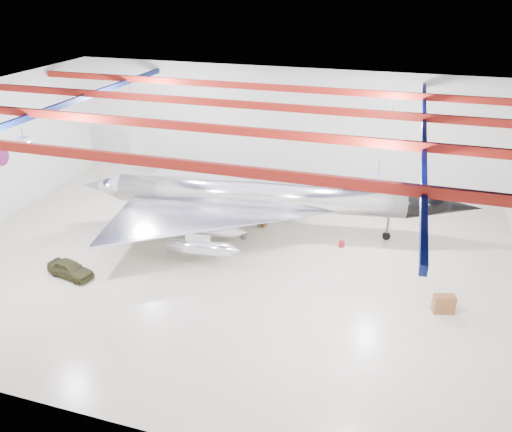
% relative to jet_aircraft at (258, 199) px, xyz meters
% --- Properties ---
extents(floor, '(40.00, 40.00, 0.00)m').
position_rel_jet_aircraft_xyz_m(floor, '(-0.82, -4.90, -2.74)').
color(floor, beige).
rests_on(floor, ground).
extents(wall_back, '(40.00, 0.00, 40.00)m').
position_rel_jet_aircraft_xyz_m(wall_back, '(-0.82, 10.10, 2.76)').
color(wall_back, silver).
rests_on(wall_back, floor).
extents(ceiling, '(40.00, 40.00, 0.00)m').
position_rel_jet_aircraft_xyz_m(ceiling, '(-0.82, -4.90, 8.26)').
color(ceiling, '#0A0F38').
rests_on(ceiling, wall_back).
extents(ceiling_structure, '(39.50, 29.50, 1.08)m').
position_rel_jet_aircraft_xyz_m(ceiling_structure, '(-0.82, -4.90, 7.58)').
color(ceiling_structure, maroon).
rests_on(ceiling_structure, ceiling).
extents(wall_roundel, '(0.10, 1.50, 1.50)m').
position_rel_jet_aircraft_xyz_m(wall_roundel, '(-20.76, -2.90, 2.26)').
color(wall_roundel, '#B21414').
rests_on(wall_roundel, wall_left).
extents(jet_aircraft, '(30.58, 19.84, 8.36)m').
position_rel_jet_aircraft_xyz_m(jet_aircraft, '(0.00, 0.00, 0.00)').
color(jet_aircraft, silver).
rests_on(jet_aircraft, floor).
extents(jeep, '(3.58, 2.02, 1.15)m').
position_rel_jet_aircraft_xyz_m(jeep, '(-10.06, -10.02, -2.17)').
color(jeep, '#323319').
rests_on(jeep, floor).
extents(desk, '(1.37, 0.95, 1.14)m').
position_rel_jet_aircraft_xyz_m(desk, '(13.64, -6.89, -2.17)').
color(desk, brown).
rests_on(desk, floor).
extents(crate_ply, '(0.55, 0.49, 0.32)m').
position_rel_jet_aircraft_xyz_m(crate_ply, '(-5.69, 0.39, -2.58)').
color(crate_ply, olive).
rests_on(crate_ply, floor).
extents(toolbox_red, '(0.58, 0.50, 0.35)m').
position_rel_jet_aircraft_xyz_m(toolbox_red, '(-4.18, 2.80, -2.56)').
color(toolbox_red, '#A61023').
rests_on(toolbox_red, floor).
extents(engine_drum, '(0.48, 0.48, 0.38)m').
position_rel_jet_aircraft_xyz_m(engine_drum, '(-0.67, -1.60, -2.55)').
color(engine_drum, '#59595B').
rests_on(engine_drum, floor).
extents(parts_bin, '(0.77, 0.69, 0.44)m').
position_rel_jet_aircraft_xyz_m(parts_bin, '(0.06, 0.98, -2.52)').
color(parts_bin, olive).
rests_on(parts_bin, floor).
extents(crate_small, '(0.45, 0.37, 0.29)m').
position_rel_jet_aircraft_xyz_m(crate_small, '(-7.20, 0.15, -2.60)').
color(crate_small, '#59595B').
rests_on(crate_small, floor).
extents(tool_chest, '(0.47, 0.47, 0.39)m').
position_rel_jet_aircraft_xyz_m(tool_chest, '(6.70, -0.63, -2.54)').
color(tool_chest, '#A61023').
rests_on(tool_chest, floor).
extents(spares_box, '(0.39, 0.39, 0.34)m').
position_rel_jet_aircraft_xyz_m(spares_box, '(3.13, 3.74, -2.57)').
color(spares_box, '#59595B').
rests_on(spares_box, floor).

